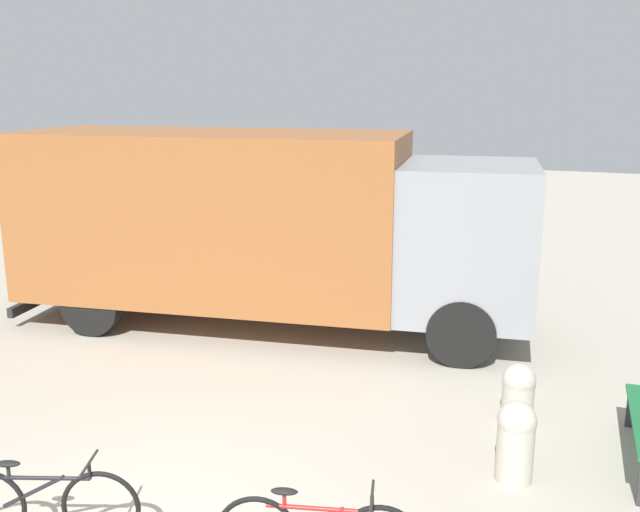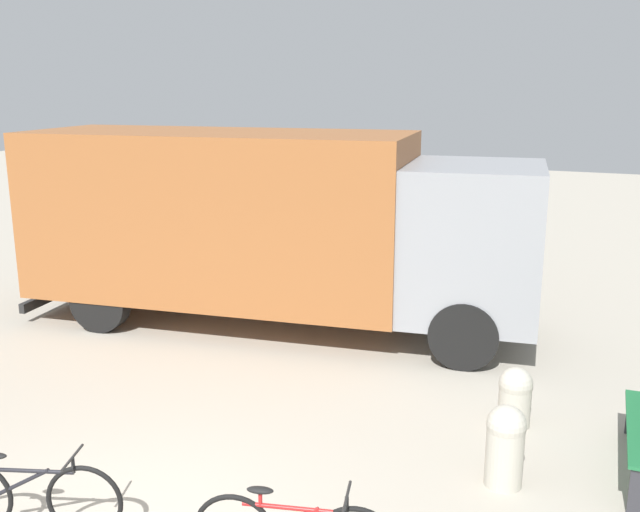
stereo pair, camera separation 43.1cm
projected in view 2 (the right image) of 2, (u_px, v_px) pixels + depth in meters
The scene contains 4 objects.
delivery_truck at pixel (270, 221), 11.39m from camera, with size 8.40×3.34×3.14m.
bicycle_near at pixel (29, 497), 6.22m from camera, with size 1.60×0.64×0.78m.
bollard_near_bench at pixel (505, 443), 6.98m from camera, with size 0.39×0.39×0.84m.
bollard_far_bench at pixel (515, 395), 8.23m from camera, with size 0.39×0.39×0.71m.
Camera 2 is at (3.67, -4.03, 3.88)m, focal length 40.00 mm.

